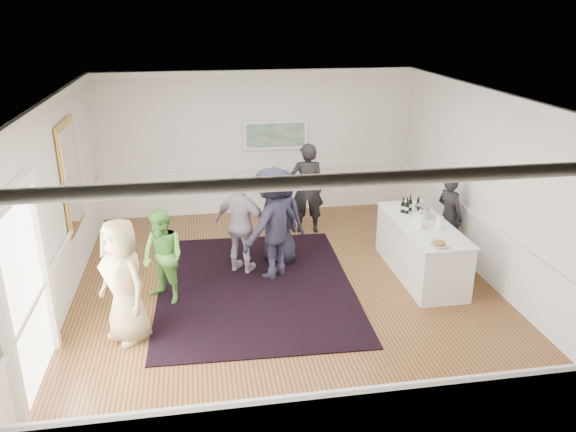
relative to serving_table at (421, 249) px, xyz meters
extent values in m
plane|color=brown|center=(-2.43, -0.25, -0.49)|extent=(8.00, 8.00, 0.00)
cube|color=white|center=(-2.43, -0.25, 2.71)|extent=(7.00, 8.00, 0.02)
cube|color=white|center=(-5.93, -0.25, 1.11)|extent=(0.02, 8.00, 3.20)
cube|color=white|center=(1.07, -0.25, 1.11)|extent=(0.02, 8.00, 3.20)
cube|color=white|center=(-2.43, 3.75, 1.11)|extent=(7.00, 0.02, 3.20)
cube|color=white|center=(-2.43, -4.25, 1.11)|extent=(7.00, 0.02, 3.20)
cube|color=gold|center=(-5.88, 1.05, 1.31)|extent=(0.04, 1.25, 1.85)
cube|color=white|center=(-5.86, 1.05, 1.31)|extent=(0.01, 1.05, 1.65)
cube|color=white|center=(-5.86, -2.97, 0.71)|extent=(0.10, 0.14, 2.40)
cube|color=white|center=(-5.86, -1.33, 0.71)|extent=(0.10, 0.14, 2.40)
cube|color=white|center=(-5.86, -2.15, 1.99)|extent=(0.10, 1.78, 0.16)
cube|color=white|center=(-5.89, -2.15, 0.71)|extent=(0.02, 1.50, 2.40)
cube|color=white|center=(-2.03, 3.70, 1.29)|extent=(1.44, 0.05, 0.66)
cube|color=#235F39|center=(-2.03, 3.67, 1.29)|extent=(1.30, 0.01, 0.52)
cube|color=black|center=(-2.92, 0.01, -0.48)|extent=(3.38, 4.36, 0.02)
cube|color=silver|center=(0.00, 0.00, -0.01)|extent=(0.85, 2.33, 0.95)
cube|color=silver|center=(0.00, 0.00, 0.47)|extent=(0.91, 2.39, 0.02)
imported|color=black|center=(0.77, 0.61, 0.33)|extent=(0.57, 0.69, 1.64)
imported|color=tan|center=(-4.87, -1.27, 0.42)|extent=(1.02, 1.05, 1.81)
imported|color=#60B247|center=(-4.39, -0.24, 0.28)|extent=(0.94, 0.94, 1.54)
imported|color=#B1A7BB|center=(-3.07, 0.63, 0.40)|extent=(1.11, 0.93, 1.78)
imported|color=black|center=(-2.57, 0.37, 0.50)|extent=(1.45, 1.37, 1.97)
imported|color=black|center=(-1.57, 2.31, 0.46)|extent=(0.74, 0.53, 1.90)
imported|color=black|center=(-2.33, 0.96, 0.38)|extent=(1.01, 0.95, 1.74)
cylinder|color=#60AC3D|center=(-0.14, -0.23, 0.60)|extent=(0.12, 0.12, 0.24)
cylinder|color=#CD3C42|center=(0.15, -0.32, 0.60)|extent=(0.12, 0.12, 0.24)
cylinder|color=#72A53B|center=(-0.17, -0.09, 0.60)|extent=(0.12, 0.12, 0.24)
cylinder|color=silver|center=(0.06, 0.23, 0.60)|extent=(0.26, 0.26, 0.25)
imported|color=white|center=(-0.15, -0.99, 0.51)|extent=(0.28, 0.28, 0.07)
cylinder|color=olive|center=(-0.15, -0.99, 0.54)|extent=(0.19, 0.19, 0.04)
camera|label=1|loc=(-3.76, -8.48, 3.98)|focal=35.00mm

